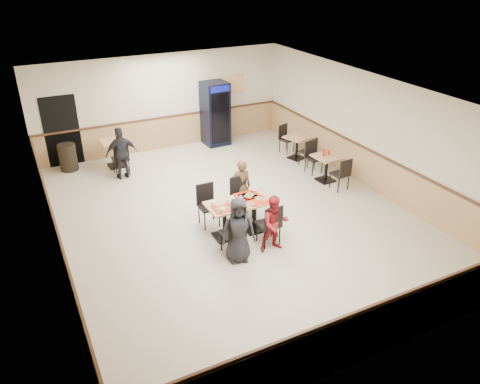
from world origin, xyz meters
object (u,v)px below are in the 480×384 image
pepsi_cooler (215,114)px  trash_bin (68,157)px  main_table (240,212)px  lone_diner (122,153)px  diner_woman_left (238,230)px  side_table_near (327,164)px  diner_woman_right (275,224)px  side_table_far (297,144)px  back_table (115,149)px  diner_man_opposite (241,186)px

pepsi_cooler → trash_bin: (-4.71, -0.04, -0.63)m
main_table → lone_diner: size_ratio=1.01×
main_table → pepsi_cooler: (1.82, 5.39, 0.50)m
diner_woman_left → side_table_near: size_ratio=1.89×
diner_woman_left → diner_woman_right: bearing=14.9°
pepsi_cooler → side_table_far: bearing=-55.3°
diner_woman_left → diner_woman_right: (0.85, -0.01, -0.07)m
diner_woman_left → diner_woman_right: size_ratio=1.11×
diner_woman_right → lone_diner: (-1.97, 5.00, 0.11)m
diner_woman_left → back_table: diner_woman_left is taller
diner_woman_right → side_table_near: diner_woman_right is taller
diner_woman_right → trash_bin: bearing=124.3°
diner_woman_left → side_table_far: (4.00, 4.00, -0.23)m
lone_diner → back_table: lone_diner is taller
diner_woman_left → back_table: (-1.12, 5.90, -0.17)m
diner_woman_right → diner_man_opposite: diner_man_opposite is taller
diner_woman_right → back_table: bearing=115.2°
side_table_far → trash_bin: trash_bin is taller
side_table_far → pepsi_cooler: pepsi_cooler is taller
trash_bin → diner_woman_right: bearing=-62.5°
lone_diner → side_table_near: lone_diner is taller
diner_woman_right → side_table_far: (3.14, 4.00, -0.16)m
side_table_far → diner_man_opposite: bearing=-144.1°
diner_woman_right → diner_man_opposite: bearing=93.0°
diner_woman_right → lone_diner: 5.38m
side_table_near → lone_diner: bearing=151.4°
main_table → diner_woman_left: (-0.49, -0.90, 0.17)m
side_table_near → pepsi_cooler: pepsi_cooler is taller
diner_woman_left → side_table_far: 5.66m
side_table_far → side_table_near: bearing=-94.7°
diner_man_opposite → side_table_far: diner_man_opposite is taller
diner_woman_left → diner_woman_right: 0.86m
diner_woman_right → side_table_far: size_ratio=1.52×
diner_man_opposite → trash_bin: (-3.38, 4.45, -0.28)m
diner_woman_right → back_table: (-1.97, 5.91, -0.10)m
diner_woman_right → pepsi_cooler: pepsi_cooler is taller
back_table → trash_bin: back_table is taller
side_table_near → main_table: bearing=-157.7°
diner_man_opposite → trash_bin: 5.60m
diner_woman_right → trash_bin: (-3.26, 6.26, -0.24)m
lone_diner → pepsi_cooler: (3.42, 1.30, 0.28)m
back_table → pepsi_cooler: size_ratio=0.39×
side_table_far → back_table: back_table is taller
diner_man_opposite → trash_bin: diner_man_opposite is taller
lone_diner → trash_bin: lone_diner is taller
diner_woman_right → pepsi_cooler: bearing=83.8°
main_table → pepsi_cooler: bearing=71.8°
diner_woman_left → back_table: 6.01m
diner_man_opposite → diner_woman_right: bearing=101.3°
diner_man_opposite → side_table_near: bearing=-155.4°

